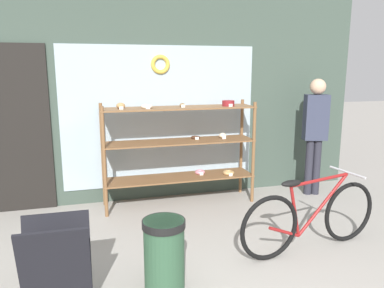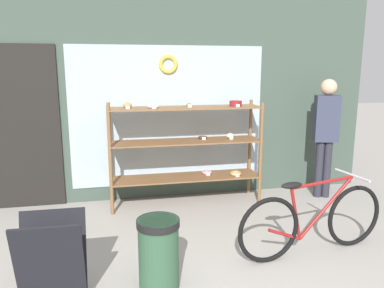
{
  "view_description": "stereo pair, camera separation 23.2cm",
  "coord_description": "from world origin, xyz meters",
  "px_view_note": "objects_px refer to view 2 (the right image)",
  "views": [
    {
      "loc": [
        -0.77,
        -2.14,
        1.81
      ],
      "look_at": [
        0.19,
        1.26,
        1.09
      ],
      "focal_mm": 35.0,
      "sensor_mm": 36.0,
      "label": 1
    },
    {
      "loc": [
        -0.54,
        -2.19,
        1.81
      ],
      "look_at": [
        0.19,
        1.26,
        1.09
      ],
      "focal_mm": 35.0,
      "sensor_mm": 36.0,
      "label": 2
    }
  ],
  "objects_px": {
    "sandwich_board": "(52,260)",
    "trash_bin": "(159,251)",
    "pedestrian": "(326,129)",
    "display_case": "(188,143)",
    "bicycle": "(313,220)"
  },
  "relations": [
    {
      "from": "display_case",
      "to": "trash_bin",
      "type": "relative_size",
      "value": 3.26
    },
    {
      "from": "bicycle",
      "to": "display_case",
      "type": "bearing_deg",
      "value": 111.23
    },
    {
      "from": "sandwich_board",
      "to": "trash_bin",
      "type": "distance_m",
      "value": 0.83
    },
    {
      "from": "sandwich_board",
      "to": "pedestrian",
      "type": "xyz_separation_m",
      "value": [
        3.37,
        1.8,
        0.62
      ]
    },
    {
      "from": "bicycle",
      "to": "pedestrian",
      "type": "bearing_deg",
      "value": 48.28
    },
    {
      "from": "display_case",
      "to": "bicycle",
      "type": "relative_size",
      "value": 1.22
    },
    {
      "from": "display_case",
      "to": "bicycle",
      "type": "bearing_deg",
      "value": -60.7
    },
    {
      "from": "trash_bin",
      "to": "pedestrian",
      "type": "bearing_deg",
      "value": 35.06
    },
    {
      "from": "bicycle",
      "to": "sandwich_board",
      "type": "bearing_deg",
      "value": 179.14
    },
    {
      "from": "display_case",
      "to": "pedestrian",
      "type": "height_order",
      "value": "pedestrian"
    },
    {
      "from": "bicycle",
      "to": "pedestrian",
      "type": "xyz_separation_m",
      "value": [
        1.0,
        1.5,
        0.63
      ]
    },
    {
      "from": "sandwich_board",
      "to": "bicycle",
      "type": "bearing_deg",
      "value": 8.16
    },
    {
      "from": "display_case",
      "to": "pedestrian",
      "type": "relative_size",
      "value": 1.2
    },
    {
      "from": "sandwich_board",
      "to": "pedestrian",
      "type": "bearing_deg",
      "value": 29.03
    },
    {
      "from": "display_case",
      "to": "bicycle",
      "type": "xyz_separation_m",
      "value": [
        0.92,
        -1.64,
        -0.48
      ]
    }
  ]
}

